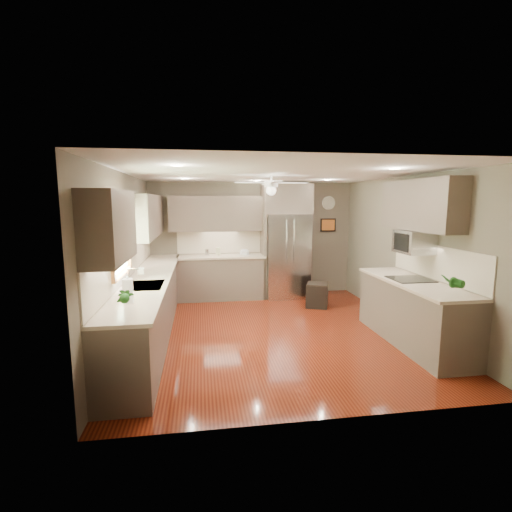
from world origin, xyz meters
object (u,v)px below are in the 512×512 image
object	(u,v)px
microwave	(414,242)
stool	(317,295)
potted_plant_left	(124,296)
potted_plant_right	(452,282)
canister_c	(218,251)
refrigerator	(286,243)
canister_b	(207,252)
bowl	(245,254)
soap_bottle	(141,271)
paper_towel	(128,291)

from	to	relation	value
microwave	stool	bearing A→B (deg)	116.43
potted_plant_left	potted_plant_right	distance (m)	3.87
canister_c	refrigerator	size ratio (longest dim) A/B	0.07
potted_plant_right	microwave	size ratio (longest dim) A/B	0.58
canister_b	stool	bearing A→B (deg)	-24.44
bowl	stool	bearing A→B (deg)	-34.73
refrigerator	microwave	bearing A→B (deg)	-63.91
bowl	canister_c	bearing A→B (deg)	176.76
soap_bottle	potted_plant_right	distance (m)	4.30
soap_bottle	paper_towel	bearing A→B (deg)	-86.95
potted_plant_left	stool	bearing A→B (deg)	44.36
canister_c	bowl	world-z (taller)	canister_c
potted_plant_right	canister_b	bearing A→B (deg)	127.50
bowl	paper_towel	world-z (taller)	paper_towel
bowl	refrigerator	bearing A→B (deg)	-1.74
bowl	refrigerator	world-z (taller)	refrigerator
soap_bottle	paper_towel	distance (m)	1.47
potted_plant_right	stool	size ratio (longest dim) A/B	0.59
canister_b	stool	xyz separation A→B (m)	(2.15, -0.98, -0.77)
stool	microwave	bearing A→B (deg)	-63.57
refrigerator	microwave	xyz separation A→B (m)	(1.33, -2.71, 0.29)
potted_plant_left	paper_towel	distance (m)	0.35
potted_plant_right	bowl	world-z (taller)	potted_plant_right
refrigerator	canister_b	bearing A→B (deg)	177.56
potted_plant_right	bowl	size ratio (longest dim) A/B	1.60
canister_b	bowl	size ratio (longest dim) A/B	0.64
microwave	paper_towel	xyz separation A→B (m)	(-4.00, -0.86, -0.40)
microwave	stool	world-z (taller)	microwave
canister_b	canister_c	size ratio (longest dim) A/B	0.80
stool	paper_towel	distance (m)	4.17
canister_c	soap_bottle	distance (m)	2.50
refrigerator	stool	world-z (taller)	refrigerator
canister_c	soap_bottle	size ratio (longest dim) A/B	0.78
potted_plant_left	potted_plant_right	size ratio (longest dim) A/B	1.03
bowl	stool	size ratio (longest dim) A/B	0.37
canister_b	microwave	distance (m)	4.15
potted_plant_right	potted_plant_left	bearing A→B (deg)	-177.64
stool	paper_towel	world-z (taller)	paper_towel
refrigerator	paper_towel	bearing A→B (deg)	-126.88
canister_c	microwave	distance (m)	3.97
canister_c	microwave	bearing A→B (deg)	-44.62
soap_bottle	potted_plant_right	world-z (taller)	potted_plant_right
potted_plant_left	paper_towel	xyz separation A→B (m)	(-0.03, 0.35, -0.02)
potted_plant_right	stool	distance (m)	3.08
canister_b	stool	distance (m)	2.48
canister_c	paper_towel	distance (m)	3.82
canister_c	bowl	xyz separation A→B (m)	(0.56, -0.03, -0.07)
soap_bottle	bowl	distance (m)	2.81
soap_bottle	refrigerator	xyz separation A→B (m)	(2.75, 2.10, 0.15)
canister_c	potted_plant_left	distance (m)	4.14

